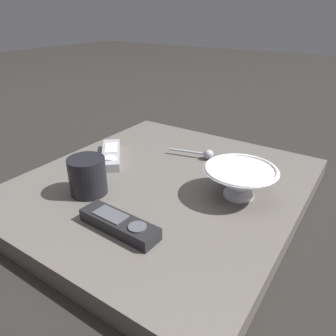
# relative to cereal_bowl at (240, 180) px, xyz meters

# --- Properties ---
(ground_plane) EXTENTS (6.00, 6.00, 0.00)m
(ground_plane) POSITION_rel_cereal_bowl_xyz_m (-0.18, -0.03, -0.08)
(ground_plane) COLOR black
(table) EXTENTS (0.62, 0.68, 0.04)m
(table) POSITION_rel_cereal_bowl_xyz_m (-0.18, -0.03, -0.06)
(table) COLOR #5B5651
(table) RESTS_ON ground
(cereal_bowl) EXTENTS (0.16, 0.16, 0.07)m
(cereal_bowl) POSITION_rel_cereal_bowl_xyz_m (0.00, 0.00, 0.00)
(cereal_bowl) COLOR silver
(cereal_bowl) RESTS_ON table
(coffee_mug) EXTENTS (0.08, 0.08, 0.08)m
(coffee_mug) POSITION_rel_cereal_bowl_xyz_m (-0.28, -0.17, 0.00)
(coffee_mug) COLOR black
(coffee_mug) RESTS_ON table
(teaspoon) EXTENTS (0.12, 0.04, 0.03)m
(teaspoon) POSITION_rel_cereal_bowl_xyz_m (-0.15, 0.13, -0.03)
(teaspoon) COLOR #A3A5B2
(teaspoon) RESTS_ON table
(tv_remote_near) EXTENTS (0.15, 0.16, 0.03)m
(tv_remote_near) POSITION_rel_cereal_bowl_xyz_m (-0.37, -0.01, -0.03)
(tv_remote_near) COLOR #9E9EA3
(tv_remote_near) RESTS_ON table
(tv_remote_far) EXTENTS (0.17, 0.05, 0.03)m
(tv_remote_far) POSITION_rel_cereal_bowl_xyz_m (-0.14, -0.24, -0.03)
(tv_remote_far) COLOR black
(tv_remote_far) RESTS_ON table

